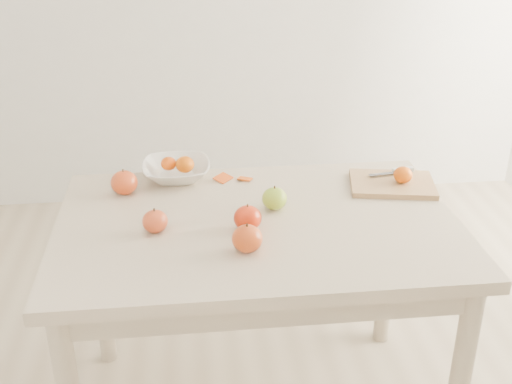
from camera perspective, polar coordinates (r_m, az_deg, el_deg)
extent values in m
cube|color=#C9B298|center=(1.93, 0.17, -3.06)|extent=(1.20, 0.80, 0.04)
cylinder|color=#BCAA8E|center=(2.42, -13.70, -7.63)|extent=(0.06, 0.06, 0.71)
cylinder|color=#BCAA8E|center=(2.51, 11.65, -6.16)|extent=(0.06, 0.06, 0.71)
cube|color=tan|center=(2.17, 12.01, 0.70)|extent=(0.31, 0.25, 0.02)
ellipsoid|color=#DB5807|center=(2.16, 12.93, 1.50)|extent=(0.06, 0.06, 0.05)
imported|color=white|center=(2.20, -7.09, 1.89)|extent=(0.23, 0.23, 0.06)
ellipsoid|color=#DB3B07|center=(2.20, -7.78, 2.53)|extent=(0.05, 0.05, 0.05)
ellipsoid|color=#D75007|center=(2.17, -6.34, 2.45)|extent=(0.06, 0.06, 0.06)
cube|color=#C4430D|center=(2.18, -2.94, 1.15)|extent=(0.07, 0.07, 0.01)
cube|color=#D5510F|center=(2.18, -1.00, 1.13)|extent=(0.06, 0.05, 0.01)
cube|color=white|center=(2.25, 12.93, 1.94)|extent=(0.08, 0.03, 0.01)
cube|color=#3D3F45|center=(2.20, 11.18, 1.59)|extent=(0.10, 0.03, 0.00)
ellipsoid|color=#5E961B|center=(1.97, 1.65, -0.58)|extent=(0.08, 0.08, 0.07)
ellipsoid|color=#930D07|center=(1.86, -8.96, -2.59)|extent=(0.07, 0.07, 0.07)
ellipsoid|color=maroon|center=(2.11, -11.64, 0.83)|extent=(0.09, 0.09, 0.08)
ellipsoid|color=#951207|center=(1.74, -0.79, -4.17)|extent=(0.08, 0.08, 0.08)
ellipsoid|color=#9C0902|center=(1.85, -0.75, -2.33)|extent=(0.08, 0.08, 0.07)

